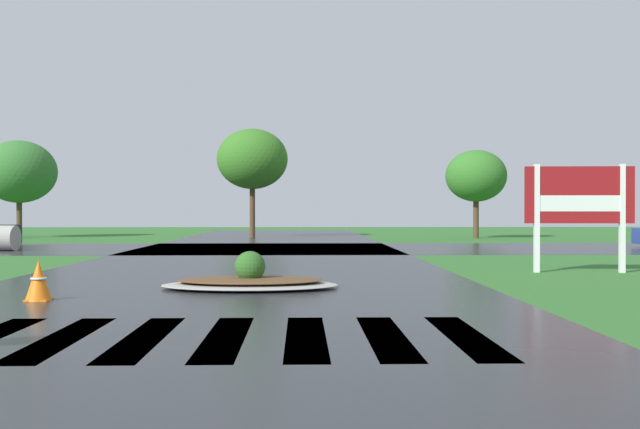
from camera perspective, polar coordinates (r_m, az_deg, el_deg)
name	(u,v)px	position (r m, az deg, el deg)	size (l,w,h in m)	color
asphalt_roadway	(225,293)	(13.04, -7.18, -5.92)	(9.49, 80.00, 0.01)	#232628
asphalt_cross_road	(266,248)	(27.95, -4.12, -2.58)	(90.00, 8.54, 0.01)	#232628
crosswalk_stripes	(185,337)	(8.63, -10.19, -9.15)	(6.75, 3.03, 0.01)	white
estate_billboard	(579,200)	(18.13, 19.05, 1.01)	(2.47, 0.25, 2.47)	white
median_island	(250,281)	(13.78, -5.32, -5.04)	(3.21, 1.88, 0.68)	#9E9B93
traffic_cone	(39,281)	(12.64, -20.54, -4.75)	(0.41, 0.41, 0.64)	orange
background_treeline	(292,168)	(39.18, -2.13, 3.57)	(39.65, 5.25, 5.65)	#4C3823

